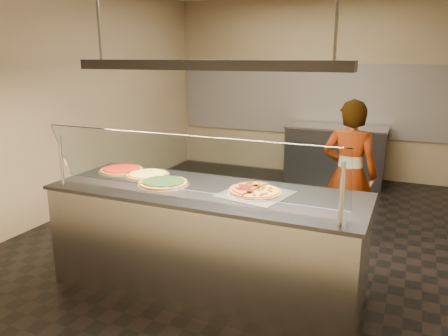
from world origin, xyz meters
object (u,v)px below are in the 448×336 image
at_px(worker, 349,174).
at_px(serving_counter, 206,241).
at_px(perforated_tray, 255,193).
at_px(pizza_tomato, 122,169).
at_px(half_pizza_pepperoni, 244,188).
at_px(sneeze_guard, 186,164).
at_px(pizza_spinach, 163,183).
at_px(pizza_cheese, 148,175).
at_px(heat_lamp_housing, 204,65).
at_px(pizza_spatula, 161,175).
at_px(prep_table, 335,154).
at_px(half_pizza_sausage, 267,192).

bearing_deg(worker, serving_counter, 60.48).
xyz_separation_m(perforated_tray, pizza_tomato, (-1.45, 0.18, 0.01)).
height_order(perforated_tray, half_pizza_pepperoni, half_pizza_pepperoni).
height_order(sneeze_guard, pizza_spinach, sneeze_guard).
relative_size(half_pizza_pepperoni, worker, 0.29).
xyz_separation_m(pizza_cheese, heat_lamp_housing, (0.68, -0.17, 1.01)).
distance_m(pizza_spinach, pizza_tomato, 0.66).
distance_m(perforated_tray, pizza_spatula, 0.96).
height_order(perforated_tray, pizza_spatula, pizza_spatula).
bearing_deg(perforated_tray, worker, 69.00).
bearing_deg(serving_counter, pizza_spinach, -178.26).
distance_m(pizza_cheese, prep_table, 3.96).
bearing_deg(prep_table, pizza_spatula, -104.31).
distance_m(serving_counter, half_pizza_sausage, 0.72).
bearing_deg(serving_counter, worker, 56.71).
distance_m(serving_counter, perforated_tray, 0.64).
relative_size(worker, heat_lamp_housing, 0.69).
relative_size(half_pizza_pepperoni, half_pizza_sausage, 1.00).
height_order(pizza_tomato, prep_table, pizza_tomato).
bearing_deg(sneeze_guard, half_pizza_pepperoni, 50.62).
bearing_deg(half_pizza_sausage, heat_lamp_housing, -174.75).
distance_m(sneeze_guard, half_pizza_pepperoni, 0.57).
xyz_separation_m(half_pizza_sausage, prep_table, (-0.09, 3.89, -0.49)).
height_order(half_pizza_sausage, prep_table, half_pizza_sausage).
distance_m(pizza_spatula, worker, 2.02).
height_order(serving_counter, pizza_spatula, pizza_spatula).
height_order(pizza_cheese, worker, worker).
relative_size(sneeze_guard, pizza_spinach, 5.38).
height_order(half_pizza_sausage, worker, worker).
bearing_deg(prep_table, serving_counter, -96.27).
bearing_deg(pizza_cheese, sneeze_guard, -36.93).
distance_m(pizza_cheese, pizza_tomato, 0.35).
height_order(serving_counter, sneeze_guard, sneeze_guard).
bearing_deg(serving_counter, pizza_tomato, 167.44).
height_order(worker, heat_lamp_housing, heat_lamp_housing).
bearing_deg(heat_lamp_housing, half_pizza_sausage, 5.25).
distance_m(serving_counter, half_pizza_pepperoni, 0.60).
relative_size(pizza_cheese, pizza_spatula, 1.49).
bearing_deg(prep_table, heat_lamp_housing, -96.27).
bearing_deg(half_pizza_sausage, pizza_spinach, -176.27).
xyz_separation_m(serving_counter, worker, (0.97, 1.48, 0.33)).
relative_size(pizza_tomato, pizza_spatula, 1.53).
height_order(prep_table, worker, worker).
xyz_separation_m(pizza_spinach, heat_lamp_housing, (0.41, 0.01, 1.00)).
height_order(serving_counter, pizza_cheese, pizza_cheese).
relative_size(serving_counter, pizza_spinach, 5.91).
bearing_deg(worker, sneeze_guard, 65.70).
relative_size(perforated_tray, pizza_spinach, 1.34).
bearing_deg(sneeze_guard, perforated_tray, 42.85).
height_order(half_pizza_sausage, pizza_spinach, half_pizza_sausage).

